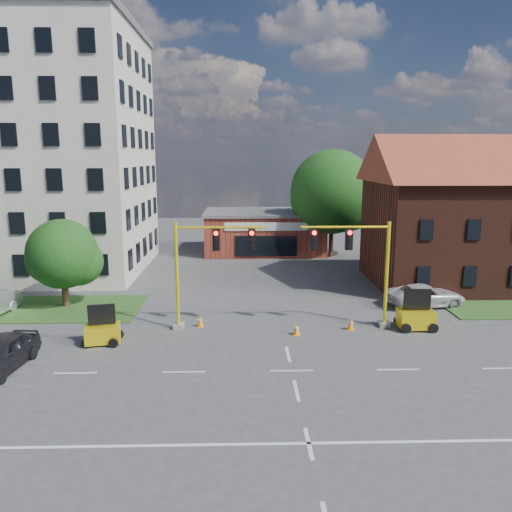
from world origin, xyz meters
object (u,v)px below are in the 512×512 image
Objects in this scene: trailer_west at (103,332)px; sedan_dark at (1,353)px; signal_mast_west at (206,262)px; trailer_east at (416,317)px; signal_mast_east at (359,261)px; pickup_white at (425,295)px.

trailer_west reaches higher than sedan_dark.
signal_mast_west reaches higher than sedan_dark.
signal_mast_west is 12.49m from trailer_east.
trailer_west is 4.97m from sedan_dark.
signal_mast_west is 1.00× the size of signal_mast_east.
trailer_west reaches higher than pickup_white.
sedan_dark is (-9.17, -5.46, -3.12)m from signal_mast_west.
signal_mast_west is at bearing 96.82° from pickup_white.
sedan_dark is at bearing -163.02° from signal_mast_east.
trailer_west is (-5.37, -2.25, -3.28)m from signal_mast_west.
trailer_east is at bearing -1.99° from signal_mast_west.
trailer_west is 20.63m from pickup_white.
signal_mast_west is at bearing 180.00° from signal_mast_east.
signal_mast_east is 3.01× the size of trailer_west.
pickup_white is (14.26, 4.11, -3.20)m from signal_mast_west.
signal_mast_east reaches higher than pickup_white.
signal_mast_east is at bearing 0.00° from signal_mast_west.
pickup_white is at bearing 27.24° from sedan_dark.
sedan_dark is (-21.23, -5.04, 0.09)m from trailer_east.
signal_mast_west is 1.32× the size of sedan_dark.
signal_mast_west reaches higher than trailer_east.
signal_mast_east is 1.20× the size of pickup_white.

